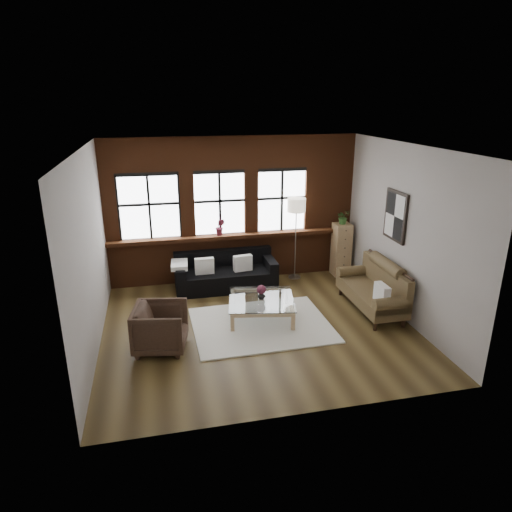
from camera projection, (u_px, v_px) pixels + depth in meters
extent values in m
plane|color=#433218|center=(258.00, 326.00, 8.32)|extent=(5.50, 5.50, 0.00)
plane|color=white|center=(258.00, 147.00, 7.27)|extent=(5.50, 5.50, 0.00)
plane|color=#A8A19C|center=(233.00, 210.00, 10.10)|extent=(5.50, 0.00, 5.50)
plane|color=#A8A19C|center=(304.00, 304.00, 5.49)|extent=(5.50, 0.00, 5.50)
plane|color=#A8A19C|center=(89.00, 254.00, 7.23)|extent=(0.00, 5.00, 5.00)
plane|color=#A8A19C|center=(404.00, 233.00, 8.36)|extent=(0.00, 5.00, 5.00)
cube|color=#5A2B15|center=(235.00, 236.00, 10.14)|extent=(5.50, 0.30, 0.08)
cube|color=silver|center=(261.00, 325.00, 8.35)|extent=(2.50, 1.98, 0.03)
cube|color=white|center=(204.00, 266.00, 9.63)|extent=(0.40, 0.14, 0.34)
cube|color=white|center=(243.00, 263.00, 9.80)|extent=(0.42, 0.19, 0.34)
cube|color=white|center=(382.00, 293.00, 8.24)|extent=(0.15, 0.38, 0.34)
imported|color=#34231A|center=(161.00, 328.00, 7.47)|extent=(0.98, 0.96, 0.77)
imported|color=#B2B2B2|center=(261.00, 295.00, 8.50)|extent=(0.18, 0.18, 0.15)
sphere|color=maroon|center=(261.00, 290.00, 8.46)|extent=(0.17, 0.17, 0.17)
cube|color=tan|center=(341.00, 250.00, 10.57)|extent=(0.38, 0.38, 1.23)
imported|color=#2D5923|center=(343.00, 217.00, 10.31)|extent=(0.33, 0.30, 0.33)
imported|color=maroon|center=(220.00, 227.00, 9.97)|extent=(0.25, 0.22, 0.38)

